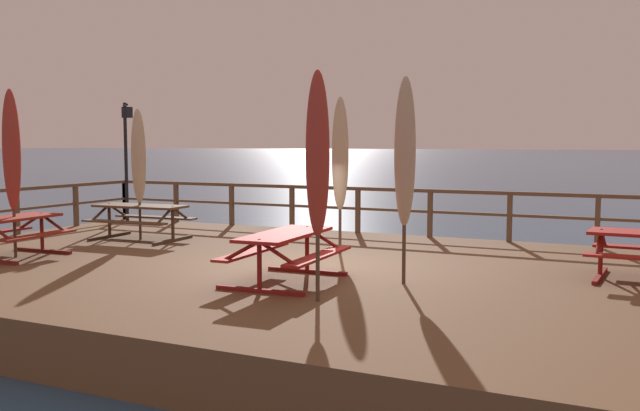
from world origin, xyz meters
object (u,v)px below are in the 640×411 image
Objects in this scene: picnic_table_back_left at (140,214)px; picnic_table_mid_centre at (285,246)px; patio_umbrella_tall_back_left at (318,155)px; patio_umbrella_short_mid at (340,155)px; patio_umbrella_tall_mid_right at (12,151)px; patio_umbrella_tall_front at (405,153)px; picnic_table_front_right at (15,228)px; lamp_post_hooked at (126,144)px; patio_umbrella_tall_mid_left at (139,157)px.

picnic_table_mid_centre is at bearing -28.65° from picnic_table_back_left.
patio_umbrella_tall_back_left reaches higher than patio_umbrella_short_mid.
patio_umbrella_tall_mid_right is at bearing -178.80° from picnic_table_mid_centre.
patio_umbrella_tall_front reaches higher than patio_umbrella_tall_back_left.
patio_umbrella_tall_front reaches higher than picnic_table_front_right.
patio_umbrella_tall_mid_right is at bearing -99.42° from picnic_table_back_left.
patio_umbrella_tall_front reaches higher than patio_umbrella_short_mid.
picnic_table_mid_centre is 0.70× the size of patio_umbrella_short_mid.
patio_umbrella_tall_back_left reaches higher than picnic_table_front_right.
lamp_post_hooked is (-1.99, 5.39, 1.56)m from picnic_table_front_right.
patio_umbrella_tall_back_left is 0.99× the size of patio_umbrella_tall_mid_right.
lamp_post_hooked is at bearing 153.71° from patio_umbrella_tall_front.
patio_umbrella_tall_front is at bearing -17.28° from patio_umbrella_tall_mid_left.
picnic_table_back_left is 3.83m from lamp_post_hooked.
picnic_table_mid_centre and picnic_table_back_left have the same top height.
picnic_table_mid_centre is at bearing -28.52° from patio_umbrella_tall_mid_left.
patio_umbrella_tall_mid_left is at bearing -64.71° from picnic_table_back_left.
picnic_table_back_left is 0.74× the size of patio_umbrella_tall_mid_left.
patio_umbrella_tall_mid_left is at bearing -179.08° from patio_umbrella_short_mid.
patio_umbrella_tall_mid_left is at bearing -44.84° from lamp_post_hooked.
patio_umbrella_tall_mid_right is at bearing 172.90° from patio_umbrella_tall_back_left.
patio_umbrella_short_mid is (5.29, 3.00, -0.08)m from patio_umbrella_tall_mid_right.
patio_umbrella_tall_front is 0.97× the size of lamp_post_hooked.
patio_umbrella_tall_mid_right is 1.09× the size of patio_umbrella_tall_mid_left.
lamp_post_hooked reaches higher than patio_umbrella_tall_back_left.
patio_umbrella_tall_back_left is 10.69m from lamp_post_hooked.
lamp_post_hooked is (-7.66, 5.29, 1.55)m from picnic_table_mid_centre.
lamp_post_hooked is (-9.34, 4.61, 0.13)m from patio_umbrella_tall_front.
lamp_post_hooked reaches higher than patio_umbrella_tall_mid_left.
patio_umbrella_short_mid is at bearing 97.19° from picnic_table_mid_centre.
patio_umbrella_tall_mid_right reaches higher than patio_umbrella_short_mid.
picnic_table_front_right is at bearing -99.61° from picnic_table_back_left.
patio_umbrella_tall_front is at bearing 6.18° from patio_umbrella_tall_mid_right.
picnic_table_mid_centre is 9.44m from lamp_post_hooked.
patio_umbrella_tall_back_left is at bearing -35.72° from lamp_post_hooked.
patio_umbrella_tall_mid_right reaches higher than picnic_table_back_left.
patio_umbrella_tall_mid_left is 0.90× the size of lamp_post_hooked.
lamp_post_hooked is at bearing 135.16° from patio_umbrella_tall_mid_left.
patio_umbrella_tall_back_left is 1.76m from patio_umbrella_tall_front.
patio_umbrella_tall_back_left reaches higher than picnic_table_back_left.
patio_umbrella_tall_front is at bearing 67.90° from patio_umbrella_tall_back_left.
patio_umbrella_tall_front reaches higher than patio_umbrella_tall_mid_left.
picnic_table_back_left is 7.32m from patio_umbrella_tall_front.
patio_umbrella_tall_mid_right reaches higher than picnic_table_front_right.
patio_umbrella_tall_back_left reaches higher than picnic_table_mid_centre.
lamp_post_hooked reaches higher than patio_umbrella_tall_front.
picnic_table_mid_centre is at bearing -82.81° from patio_umbrella_short_mid.
patio_umbrella_tall_back_left is at bearing -7.10° from patio_umbrella_tall_mid_right.
picnic_table_mid_centre is 5.83m from patio_umbrella_tall_mid_right.
patio_umbrella_tall_back_left is 0.97× the size of lamp_post_hooked.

